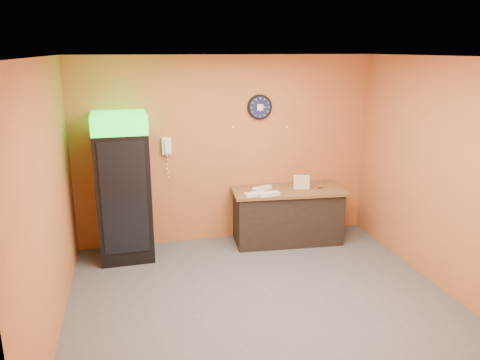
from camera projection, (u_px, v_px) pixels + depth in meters
name	position (u px, v px, depth m)	size (l,w,h in m)	color
floor	(262.00, 300.00, 5.56)	(4.50, 4.50, 0.00)	#47474C
back_wall	(226.00, 150.00, 7.05)	(4.50, 0.02, 2.80)	#C36937
left_wall	(47.00, 202.00, 4.67)	(0.02, 4.00, 2.80)	#C36937
right_wall	(441.00, 175.00, 5.68)	(0.02, 4.00, 2.80)	#C36937
ceiling	(265.00, 57.00, 4.80)	(4.50, 4.00, 0.02)	white
beverage_cooler	(123.00, 190.00, 6.44)	(0.74, 0.75, 2.06)	black
prep_counter	(287.00, 216.00, 7.18)	(1.59, 0.71, 0.80)	black
wall_clock	(260.00, 107.00, 6.96)	(0.37, 0.06, 0.37)	black
wall_phone	(166.00, 146.00, 6.77)	(0.13, 0.11, 0.24)	white
butcher_paper	(288.00, 190.00, 7.07)	(1.68, 0.79, 0.04)	brown
sub_roll_stack	(301.00, 182.00, 7.05)	(0.25, 0.14, 0.20)	beige
wrapped_sandwich_left	(255.00, 194.00, 6.73)	(0.31, 0.12, 0.04)	beige
wrapped_sandwich_mid	(269.00, 194.00, 6.74)	(0.31, 0.12, 0.04)	beige
wrapped_sandwich_right	(262.00, 189.00, 7.00)	(0.31, 0.12, 0.04)	beige
kitchen_tool	(271.00, 186.00, 7.09)	(0.05, 0.05, 0.05)	silver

